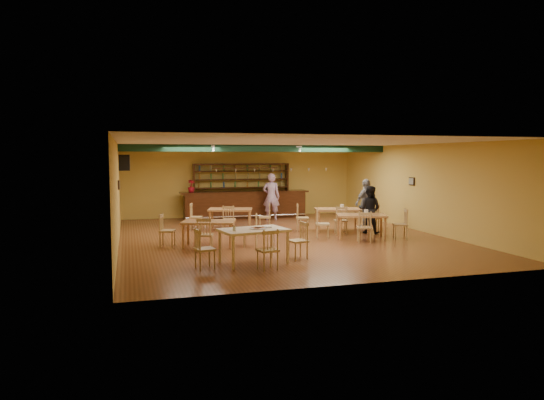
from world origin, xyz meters
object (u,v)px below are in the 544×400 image
object	(u,v)px
dining_table_b	(338,220)
dining_table_d	(361,226)
bar_counter	(245,205)
dining_table_a	(230,219)
near_table	(254,246)
patron_right_a	(369,210)
dining_table_c	(209,234)
patron_bar	(271,197)

from	to	relation	value
dining_table_b	dining_table_d	size ratio (longest dim) A/B	1.01
bar_counter	dining_table_a	bearing A→B (deg)	-111.87
dining_table_b	near_table	xyz separation A→B (m)	(-4.10, -4.33, 0.03)
dining_table_b	near_table	bearing A→B (deg)	-118.13
dining_table_d	patron_right_a	xyz separation A→B (m)	(0.75, 0.91, 0.42)
dining_table_b	patron_right_a	xyz separation A→B (m)	(0.80, -0.80, 0.41)
near_table	dining_table_c	bearing A→B (deg)	94.43
bar_counter	patron_right_a	bearing A→B (deg)	-59.08
dining_table_d	near_table	world-z (taller)	near_table
near_table	dining_table_b	bearing A→B (deg)	35.87
dining_table_c	patron_bar	world-z (taller)	patron_bar
dining_table_b	patron_right_a	world-z (taller)	patron_right_a
near_table	patron_right_a	size ratio (longest dim) A/B	0.98
dining_table_c	patron_bar	distance (m)	6.34
dining_table_c	dining_table_a	bearing A→B (deg)	85.04
dining_table_a	dining_table_b	distance (m)	3.74
dining_table_b	patron_bar	world-z (taller)	patron_bar
near_table	patron_right_a	world-z (taller)	patron_right_a
patron_right_a	near_table	bearing A→B (deg)	79.36
dining_table_d	dining_table_b	bearing A→B (deg)	110.88
dining_table_c	near_table	size ratio (longest dim) A/B	0.95
dining_table_a	dining_table_c	bearing A→B (deg)	-96.40
dining_table_a	dining_table_c	xyz separation A→B (m)	(-1.24, -3.02, -0.01)
bar_counter	dining_table_b	world-z (taller)	bar_counter
near_table	patron_right_a	xyz separation A→B (m)	(4.90, 3.53, 0.38)
bar_counter	dining_table_c	world-z (taller)	bar_counter
bar_counter	near_table	bearing A→B (deg)	-101.81
near_table	patron_right_a	distance (m)	6.05
dining_table_b	patron_right_a	bearing A→B (deg)	-29.71
dining_table_a	near_table	size ratio (longest dim) A/B	0.96
patron_right_a	dining_table_c	bearing A→B (deg)	53.74
dining_table_c	patron_right_a	xyz separation A→B (m)	(5.58, 1.00, 0.43)
dining_table_a	patron_bar	size ratio (longest dim) A/B	0.80
dining_table_c	dining_table_d	bearing A→B (deg)	18.43
bar_counter	patron_bar	distance (m)	1.28
bar_counter	dining_table_a	xyz separation A→B (m)	(-1.25, -3.12, -0.19)
dining_table_c	near_table	distance (m)	2.62
dining_table_b	bar_counter	bearing A→B (deg)	133.00
dining_table_c	dining_table_d	size ratio (longest dim) A/B	0.97
dining_table_d	patron_bar	bearing A→B (deg)	124.46
dining_table_d	near_table	bearing A→B (deg)	-128.60
dining_table_b	dining_table_d	bearing A→B (deg)	-72.99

